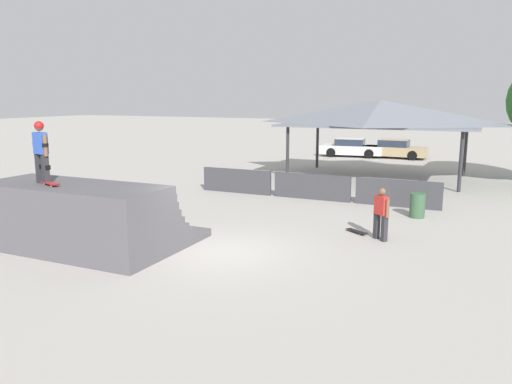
% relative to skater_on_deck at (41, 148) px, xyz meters
% --- Properties ---
extents(ground_plane, '(160.00, 160.00, 0.00)m').
position_rel_skater_on_deck_xyz_m(ground_plane, '(4.45, 1.69, -2.80)').
color(ground_plane, '#ADA8A0').
extents(quarter_pipe_ramp, '(5.27, 3.85, 1.84)m').
position_rel_skater_on_deck_xyz_m(quarter_pipe_ramp, '(0.85, 0.49, -1.99)').
color(quarter_pipe_ramp, '#565459').
rests_on(quarter_pipe_ramp, ground).
extents(skater_on_deck, '(0.72, 0.35, 1.68)m').
position_rel_skater_on_deck_xyz_m(skater_on_deck, '(0.00, 0.00, 0.00)').
color(skater_on_deck, '#2D2D33').
rests_on(skater_on_deck, quarter_pipe_ramp).
extents(skateboard_on_deck, '(0.82, 0.48, 0.09)m').
position_rel_skater_on_deck_xyz_m(skateboard_on_deck, '(0.45, -0.17, -0.91)').
color(skateboard_on_deck, silver).
rests_on(skateboard_on_deck, quarter_pipe_ramp).
extents(bystander_walking, '(0.55, 0.47, 1.56)m').
position_rel_skater_on_deck_xyz_m(bystander_walking, '(8.23, 4.69, -1.93)').
color(bystander_walking, '#2D2D33').
rests_on(bystander_walking, ground).
extents(skateboard_on_ground, '(0.77, 0.63, 0.09)m').
position_rel_skater_on_deck_xyz_m(skateboard_on_ground, '(7.46, 5.12, -2.74)').
color(skateboard_on_ground, red).
rests_on(skateboard_on_ground, ground).
extents(barrier_fence, '(10.15, 0.12, 1.05)m').
position_rel_skater_on_deck_xyz_m(barrier_fence, '(4.51, 9.53, -2.28)').
color(barrier_fence, '#3D3D42').
rests_on(barrier_fence, ground).
extents(pavilion_shelter, '(9.58, 5.79, 4.00)m').
position_rel_skater_on_deck_xyz_m(pavilion_shelter, '(5.87, 16.25, 0.53)').
color(pavilion_shelter, '#2D2D33').
rests_on(pavilion_shelter, ground).
extents(trash_bin, '(0.52, 0.52, 0.85)m').
position_rel_skater_on_deck_xyz_m(trash_bin, '(8.86, 8.04, -2.38)').
color(trash_bin, '#385B3D').
rests_on(trash_bin, ground).
extents(parked_car_white, '(4.45, 2.16, 1.27)m').
position_rel_skater_on_deck_xyz_m(parked_car_white, '(2.26, 25.10, -2.20)').
color(parked_car_white, silver).
rests_on(parked_car_white, ground).
extents(parked_car_tan, '(4.26, 1.81, 1.27)m').
position_rel_skater_on_deck_xyz_m(parked_car_tan, '(5.23, 25.45, -2.20)').
color(parked_car_tan, tan).
rests_on(parked_car_tan, ground).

